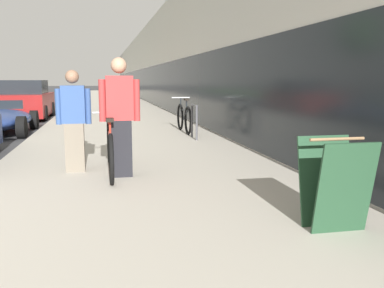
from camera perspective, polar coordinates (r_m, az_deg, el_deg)
sidewalk_slab at (r=25.28m, az=-10.71°, el=5.02°), size 4.79×70.00×0.12m
storefront_facade at (r=34.19m, az=1.57°, el=10.21°), size 10.01×70.00×5.09m
tandem_bicycle at (r=6.77m, az=-10.88°, el=-0.56°), size 0.52×2.34×0.91m
person_rider at (r=6.43m, az=-9.58°, el=3.51°), size 0.60×0.23×1.76m
person_bystander at (r=6.96m, az=-15.48°, el=2.98°), size 0.54×0.21×1.59m
bike_rack_hoop at (r=10.49m, az=0.30°, el=3.50°), size 0.05×0.60×0.84m
cruiser_bike_nearest at (r=11.81m, az=-1.08°, el=3.51°), size 0.52×1.89×0.95m
sandwich_board_sign at (r=4.36m, az=18.52°, el=-5.01°), size 0.56×0.56×0.90m
parked_sedan_far at (r=18.49m, az=-21.34°, el=5.35°), size 1.92×4.09×1.54m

